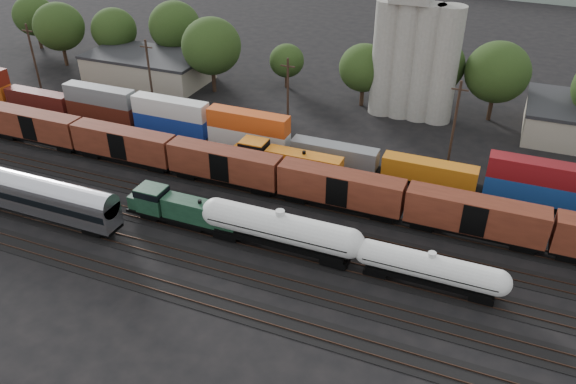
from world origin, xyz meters
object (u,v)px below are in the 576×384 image
at_px(orange_locomotive, 283,160).
at_px(tank_car_a, 280,229).
at_px(grain_silo, 415,48).
at_px(green_locomotive, 181,209).
at_px(passenger_coach, 28,193).

bearing_deg(orange_locomotive, tank_car_a, -68.51).
relative_size(orange_locomotive, grain_silo, 0.58).
bearing_deg(green_locomotive, orange_locomotive, 66.82).
distance_m(green_locomotive, tank_car_a, 12.34).
relative_size(passenger_coach, grain_silo, 0.82).
relative_size(green_locomotive, grain_silo, 0.52).
distance_m(green_locomotive, grain_silo, 45.44).
relative_size(green_locomotive, passenger_coach, 0.63).
bearing_deg(green_locomotive, tank_car_a, 0.00).
bearing_deg(tank_car_a, orange_locomotive, 111.49).
distance_m(orange_locomotive, grain_silo, 29.59).
xyz_separation_m(green_locomotive, tank_car_a, (12.33, 0.00, 0.56)).
distance_m(tank_car_a, grain_silo, 42.16).
xyz_separation_m(green_locomotive, grain_silo, (17.43, 41.00, 8.95)).
height_order(tank_car_a, grain_silo, grain_silo).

